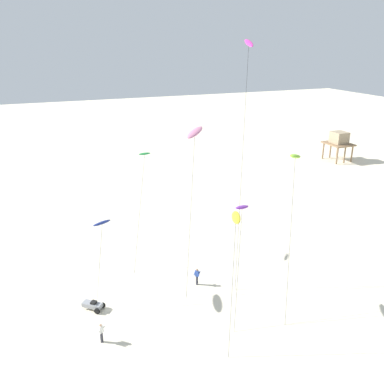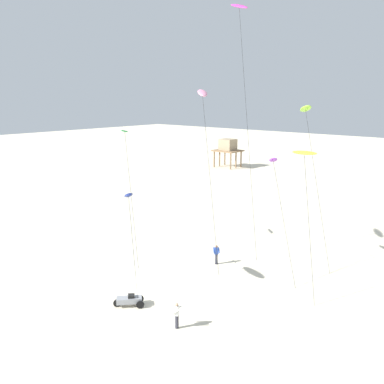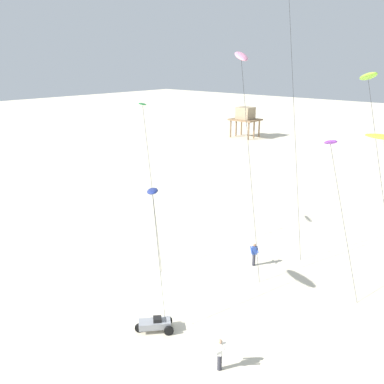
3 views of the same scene
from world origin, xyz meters
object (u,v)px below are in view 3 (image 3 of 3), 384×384
object	(u,v)px
kite_flyer_nearest	(220,354)
kite_flyer_middle	(254,254)
kite_pink	(241,58)
stilt_house	(245,116)
kite_yellow	(384,139)
kite_purple	(331,144)
kite_lime	(368,78)
beach_buggy	(156,324)
kite_navy	(152,192)
kite_green	(143,109)

from	to	relation	value
kite_flyer_nearest	kite_flyer_middle	bearing A→B (deg)	115.11
kite_pink	kite_flyer_middle	xyz separation A→B (m)	(2.09, -0.59, -13.14)
kite_flyer_nearest	stilt_house	size ratio (longest dim) A/B	0.30
kite_yellow	stilt_house	size ratio (longest dim) A/B	1.87
kite_purple	kite_lime	size ratio (longest dim) A/B	0.71
kite_flyer_middle	kite_yellow	bearing A→B (deg)	-1.78
kite_purple	beach_buggy	size ratio (longest dim) A/B	4.80
kite_lime	kite_navy	distance (m)	17.00
kite_flyer_nearest	kite_purple	bearing A→B (deg)	94.16
beach_buggy	kite_flyer_nearest	bearing A→B (deg)	-0.19
kite_yellow	beach_buggy	size ratio (longest dim) A/B	5.30
kite_pink	kite_flyer_nearest	size ratio (longest dim) A/B	8.73
kite_green	kite_flyer_nearest	bearing A→B (deg)	-29.55
kite_pink	kite_green	bearing A→B (deg)	-155.32
kite_lime	kite_yellow	bearing A→B (deg)	-62.79
kite_pink	kite_flyer_nearest	world-z (taller)	kite_pink
kite_yellow	kite_flyer_nearest	world-z (taller)	kite_yellow
kite_purple	kite_pink	distance (m)	7.95
kite_lime	kite_pink	bearing A→B (deg)	-132.98
kite_pink	kite_flyer_middle	size ratio (longest dim) A/B	8.73
kite_navy	stilt_house	distance (m)	56.67
kite_purple	kite_lime	world-z (taller)	kite_lime
kite_navy	kite_yellow	world-z (taller)	kite_yellow
kite_flyer_nearest	kite_green	bearing A→B (deg)	150.45
kite_pink	kite_lime	distance (m)	8.87
kite_yellow	kite_flyer_nearest	bearing A→B (deg)	-107.76
kite_purple	stilt_house	distance (m)	51.10
kite_green	stilt_house	size ratio (longest dim) A/B	2.00
kite_lime	stilt_house	xyz separation A→B (m)	(-33.24, 34.10, -8.75)
kite_navy	kite_yellow	xyz separation A→B (m)	(9.07, 7.90, 2.90)
kite_flyer_middle	kite_purple	bearing A→B (deg)	33.31
kite_purple	kite_navy	xyz separation A→B (m)	(-5.14, -10.55, -1.74)
kite_lime	kite_green	bearing A→B (deg)	-142.90
kite_lime	beach_buggy	distance (m)	21.09
kite_flyer_middle	kite_pink	bearing A→B (deg)	164.35
kite_pink	kite_lime	bearing A→B (deg)	47.02
kite_navy	kite_flyer_nearest	size ratio (longest dim) A/B	4.60
kite_navy	kite_green	xyz separation A→B (m)	(-7.02, 5.78, 3.39)
kite_pink	kite_flyer_nearest	bearing A→B (deg)	-57.20
kite_flyer_nearest	beach_buggy	bearing A→B (deg)	179.81
beach_buggy	kite_pink	bearing A→B (deg)	102.57
kite_green	kite_flyer_nearest	xyz separation A→B (m)	(13.04, -7.40, -9.63)
kite_pink	kite_navy	bearing A→B (deg)	-85.83
kite_green	kite_yellow	bearing A→B (deg)	7.48
kite_green	kite_yellow	xyz separation A→B (m)	(16.09, 2.11, -0.49)
kite_lime	kite_yellow	xyz separation A→B (m)	(3.72, -7.24, -2.70)
kite_purple	kite_flyer_nearest	world-z (taller)	kite_purple
stilt_house	beach_buggy	bearing A→B (deg)	-59.82
kite_pink	kite_flyer_middle	bearing A→B (deg)	-15.65
kite_pink	stilt_house	distance (m)	49.85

